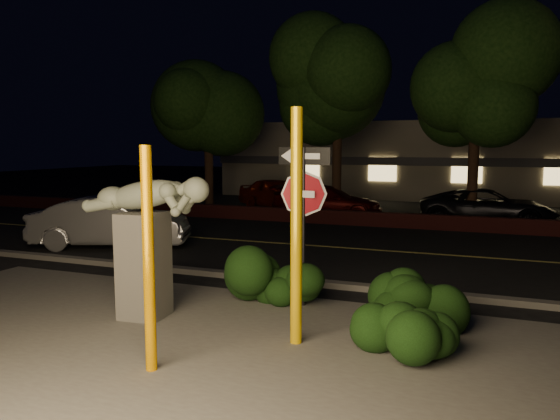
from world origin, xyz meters
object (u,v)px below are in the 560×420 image
(sculpture, at_px, (145,231))
(silver_sedan, at_px, (111,222))
(parked_car_red, at_px, (279,193))
(parked_car_darkred, at_px, (327,201))
(yellow_pole_left, at_px, (149,261))
(yellow_pole_right, at_px, (296,228))
(parked_car_dark, at_px, (487,207))
(signpost, at_px, (304,194))

(sculpture, xyz_separation_m, silver_sedan, (-4.56, 4.85, -0.74))
(sculpture, relative_size, parked_car_red, 0.59)
(parked_car_darkred, bearing_deg, sculpture, 179.14)
(sculpture, bearing_deg, yellow_pole_left, -59.22)
(parked_car_red, xyz_separation_m, parked_car_darkred, (2.84, -2.11, -0.05))
(yellow_pole_left, xyz_separation_m, yellow_pole_right, (1.37, 1.55, 0.26))
(yellow_pole_right, xyz_separation_m, sculpture, (-2.66, 0.22, -0.23))
(sculpture, relative_size, silver_sedan, 0.55)
(yellow_pole_right, distance_m, parked_car_darkred, 13.74)
(parked_car_darkred, xyz_separation_m, parked_car_dark, (5.84, 0.13, 0.01))
(yellow_pole_left, relative_size, parked_car_darkred, 0.66)
(parked_car_red, bearing_deg, signpost, -136.08)
(sculpture, bearing_deg, parked_car_dark, 63.68)
(signpost, bearing_deg, parked_car_darkred, 107.62)
(signpost, xyz_separation_m, sculpture, (-2.17, -1.52, -0.54))
(yellow_pole_left, relative_size, parked_car_red, 0.71)
(parked_car_dark, bearing_deg, signpost, 165.12)
(signpost, height_order, parked_car_darkred, signpost)
(yellow_pole_left, distance_m, parked_car_darkred, 14.98)
(signpost, height_order, parked_car_red, signpost)
(parked_car_dark, bearing_deg, parked_car_darkred, 90.31)
(yellow_pole_right, distance_m, parked_car_dark, 13.65)
(yellow_pole_right, relative_size, parked_car_darkred, 0.78)
(silver_sedan, bearing_deg, parked_car_darkred, -46.79)
(signpost, xyz_separation_m, parked_car_dark, (2.88, 11.66, -1.34))
(signpost, relative_size, parked_car_darkred, 0.65)
(silver_sedan, bearing_deg, signpost, -138.39)
(yellow_pole_right, relative_size, silver_sedan, 0.79)
(signpost, relative_size, parked_car_dark, 0.61)
(yellow_pole_left, xyz_separation_m, parked_car_darkred, (-2.08, 14.81, -0.79))
(parked_car_darkred, bearing_deg, yellow_pole_right, -169.73)
(signpost, height_order, sculpture, signpost)
(parked_car_dark, bearing_deg, silver_sedan, 129.87)
(signpost, bearing_deg, yellow_pole_right, -71.12)
(parked_car_red, relative_size, parked_car_dark, 0.86)
(silver_sedan, bearing_deg, parked_car_dark, -71.16)
(yellow_pole_right, xyz_separation_m, parked_car_darkred, (-3.45, 13.26, -1.04))
(signpost, relative_size, sculpture, 1.19)
(signpost, xyz_separation_m, silver_sedan, (-6.73, 3.34, -1.28))
(sculpture, distance_m, parked_car_dark, 14.13)
(yellow_pole_left, bearing_deg, sculpture, 126.12)
(signpost, bearing_deg, parked_car_dark, 79.34)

